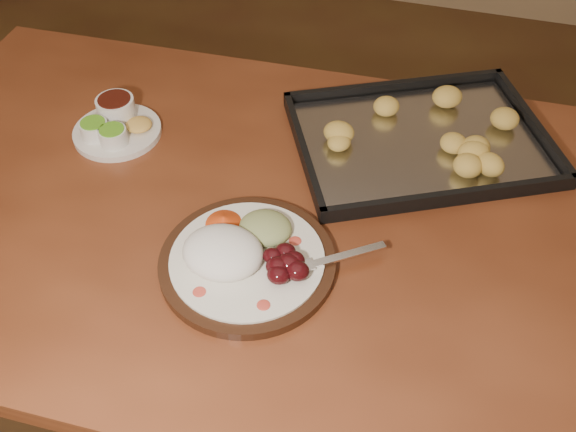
% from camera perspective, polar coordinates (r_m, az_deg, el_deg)
% --- Properties ---
extents(ground, '(4.00, 4.00, 0.00)m').
position_cam_1_polar(ground, '(1.89, -1.77, -9.44)').
color(ground, brown).
rests_on(ground, ground).
extents(dining_table, '(1.53, 0.95, 0.75)m').
position_cam_1_polar(dining_table, '(1.20, -2.25, -2.54)').
color(dining_table, brown).
rests_on(dining_table, ground).
extents(dinner_plate, '(0.35, 0.29, 0.07)m').
position_cam_1_polar(dinner_plate, '(1.03, -3.90, -3.52)').
color(dinner_plate, black).
rests_on(dinner_plate, dining_table).
extents(condiment_saucer, '(0.17, 0.17, 0.06)m').
position_cam_1_polar(condiment_saucer, '(1.32, -15.12, 7.86)').
color(condiment_saucer, silver).
rests_on(condiment_saucer, dining_table).
extents(baking_tray, '(0.58, 0.53, 0.05)m').
position_cam_1_polar(baking_tray, '(1.28, 11.68, 6.78)').
color(baking_tray, black).
rests_on(baking_tray, dining_table).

